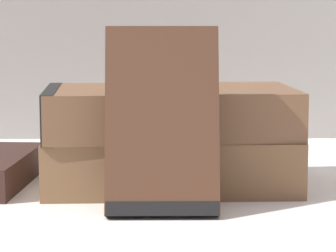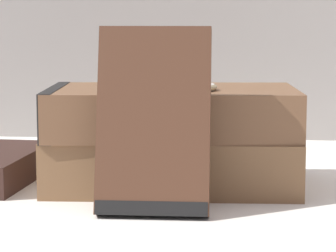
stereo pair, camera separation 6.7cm
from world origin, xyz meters
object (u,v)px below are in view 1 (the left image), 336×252
object	(u,v)px
book_leaning_front	(162,127)
pocket_watch	(189,87)
book_flat_bottom	(170,160)
book_flat_top	(164,112)

from	to	relation	value
book_leaning_front	pocket_watch	distance (m)	0.09
book_flat_bottom	pocket_watch	xyz separation A→B (m)	(0.02, -0.02, 0.07)
book_flat_top	pocket_watch	distance (m)	0.04
book_flat_top	pocket_watch	size ratio (longest dim) A/B	4.43
book_flat_bottom	book_leaning_front	bearing A→B (deg)	-96.19
book_flat_top	pocket_watch	world-z (taller)	pocket_watch
book_flat_bottom	book_leaning_front	distance (m)	0.12
pocket_watch	book_leaning_front	bearing A→B (deg)	-107.05
book_flat_bottom	book_flat_top	size ratio (longest dim) A/B	1.00
book_flat_top	book_leaning_front	bearing A→B (deg)	-94.64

